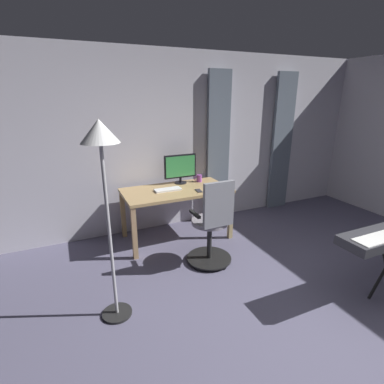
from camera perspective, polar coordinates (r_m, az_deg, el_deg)
The scene contains 12 objects.
ground_plane at distance 3.00m, azimuth 27.03°, elevation -25.75°, with size 8.07×8.07×0.00m, color #555269.
back_room_partition at distance 4.63m, azimuth 0.09°, elevation 9.86°, with size 6.20×0.10×2.62m, color silver.
curtain_left_panel at distance 5.47m, azimuth 17.04°, elevation 9.03°, with size 0.40×0.06×2.36m, color slate.
curtain_right_panel at distance 4.73m, azimuth 5.10°, elevation 8.42°, with size 0.38×0.06×2.36m, color slate.
desk at distance 4.13m, azimuth -3.09°, elevation -0.62°, with size 1.48×0.76×0.74m.
office_chair at distance 3.52m, azimuth 4.00°, elevation -6.70°, with size 0.56×0.56×1.09m.
computer_monitor at distance 4.33m, azimuth -2.30°, elevation 4.80°, with size 0.49×0.18×0.43m.
computer_keyboard at distance 4.05m, azimuth -4.74°, elevation 0.47°, with size 0.37×0.14×0.02m, color white.
computer_mouse at distance 4.05m, azimuth 5.19°, elevation 0.54°, with size 0.06×0.10×0.04m, color #333338.
cell_phone_face_up at distance 4.02m, azimuth 1.32°, elevation 0.25°, with size 0.07×0.14×0.01m, color #333338.
mug_tea at distance 4.44m, azimuth 1.37°, elevation 2.69°, with size 0.13×0.08×0.11m.
floor_lamp at distance 2.45m, azimuth -17.10°, elevation 6.16°, with size 0.31×0.31×1.82m.
Camera 1 is at (1.89, 1.20, 1.99)m, focal length 27.39 mm.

